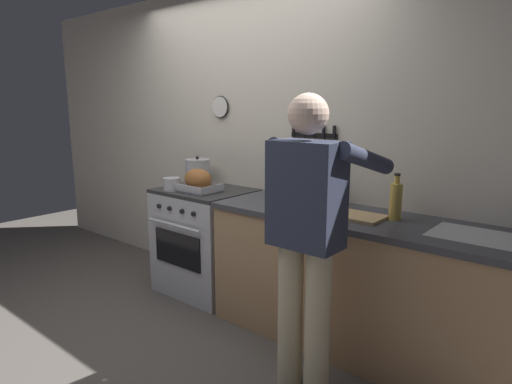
{
  "coord_description": "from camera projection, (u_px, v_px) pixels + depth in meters",
  "views": [
    {
      "loc": [
        2.45,
        -1.53,
        1.6
      ],
      "look_at": [
        0.46,
        0.85,
        0.98
      ],
      "focal_mm": 30.95,
      "sensor_mm": 36.0,
      "label": 1
    }
  ],
  "objects": [
    {
      "name": "ground_plane",
      "position": [
        124.0,
        344.0,
        3.0
      ],
      "size": [
        8.0,
        8.0,
        0.0
      ],
      "primitive_type": "plane",
      "color": "#4C4742"
    },
    {
      "name": "wall_back",
      "position": [
        252.0,
        140.0,
        3.77
      ],
      "size": [
        6.0,
        0.13,
        2.6
      ],
      "color": "beige",
      "rests_on": "ground"
    },
    {
      "name": "counter_block",
      "position": [
        357.0,
        281.0,
        2.9
      ],
      "size": [
        2.03,
        0.65,
        0.9
      ],
      "color": "tan",
      "rests_on": "ground"
    },
    {
      "name": "stove",
      "position": [
        206.0,
        240.0,
        3.8
      ],
      "size": [
        0.76,
        0.67,
        0.9
      ],
      "color": "#BCBCC1",
      "rests_on": "ground"
    },
    {
      "name": "person_cook",
      "position": [
        308.0,
        228.0,
        2.35
      ],
      "size": [
        0.51,
        0.63,
        1.66
      ],
      "rotation": [
        0.0,
        0.0,
        1.72
      ],
      "color": "#C6B793",
      "rests_on": "ground"
    },
    {
      "name": "roasting_pan",
      "position": [
        198.0,
        181.0,
        3.6
      ],
      "size": [
        0.35,
        0.26,
        0.19
      ],
      "color": "#B7B7BC",
      "rests_on": "stove"
    },
    {
      "name": "stock_pot",
      "position": [
        198.0,
        172.0,
        3.89
      ],
      "size": [
        0.22,
        0.22,
        0.26
      ],
      "color": "#B7B7BC",
      "rests_on": "stove"
    },
    {
      "name": "saucepan",
      "position": [
        172.0,
        184.0,
        3.66
      ],
      "size": [
        0.15,
        0.15,
        0.11
      ],
      "color": "#B7B7BC",
      "rests_on": "stove"
    },
    {
      "name": "cutting_board",
      "position": [
        355.0,
        216.0,
        2.78
      ],
      "size": [
        0.36,
        0.24,
        0.02
      ],
      "primitive_type": "cube",
      "color": "tan",
      "rests_on": "counter_block"
    },
    {
      "name": "bottle_olive_oil",
      "position": [
        325.0,
        186.0,
        3.2
      ],
      "size": [
        0.07,
        0.07,
        0.28
      ],
      "color": "#385623",
      "rests_on": "counter_block"
    },
    {
      "name": "bottle_hot_sauce",
      "position": [
        275.0,
        191.0,
        3.3
      ],
      "size": [
        0.05,
        0.05,
        0.16
      ],
      "color": "red",
      "rests_on": "counter_block"
    },
    {
      "name": "bottle_soy_sauce",
      "position": [
        336.0,
        194.0,
        3.08
      ],
      "size": [
        0.05,
        0.05,
        0.21
      ],
      "color": "black",
      "rests_on": "counter_block"
    },
    {
      "name": "bottle_dish_soap",
      "position": [
        291.0,
        184.0,
        3.38
      ],
      "size": [
        0.07,
        0.07,
        0.25
      ],
      "color": "#338CCC",
      "rests_on": "counter_block"
    },
    {
      "name": "bottle_wine_red",
      "position": [
        307.0,
        186.0,
        3.15
      ],
      "size": [
        0.07,
        0.07,
        0.3
      ],
      "color": "#47141E",
      "rests_on": "counter_block"
    },
    {
      "name": "bottle_cooking_oil",
      "position": [
        396.0,
        200.0,
        2.71
      ],
      "size": [
        0.07,
        0.07,
        0.29
      ],
      "color": "gold",
      "rests_on": "counter_block"
    }
  ]
}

